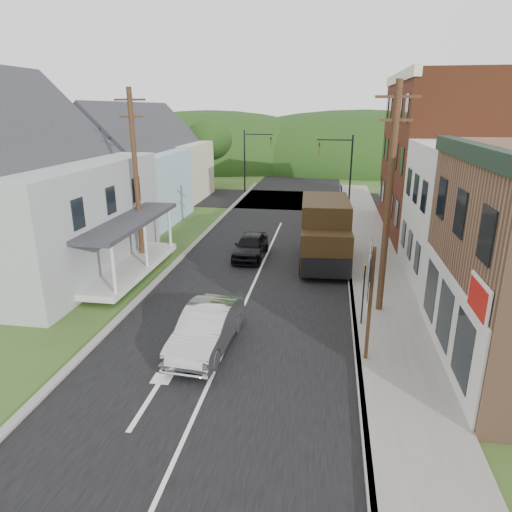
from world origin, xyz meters
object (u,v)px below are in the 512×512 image
at_px(delivery_van, 325,233).
at_px(silver_sedan, 207,329).
at_px(warning_sign, 363,285).
at_px(route_sign_cluster, 370,288).
at_px(dark_sedan, 251,246).

bearing_deg(delivery_van, silver_sedan, -113.99).
distance_m(silver_sedan, warning_sign, 6.02).
relative_size(route_sign_cluster, warning_sign, 1.54).
height_order(dark_sedan, warning_sign, warning_sign).
distance_m(dark_sedan, warning_sign, 9.60).
distance_m(silver_sedan, dark_sedan, 10.25).
bearing_deg(route_sign_cluster, warning_sign, 95.27).
relative_size(delivery_van, warning_sign, 2.49).
relative_size(silver_sedan, dark_sedan, 1.13).
xyz_separation_m(silver_sedan, warning_sign, (5.38, 2.52, 0.99)).
xyz_separation_m(silver_sedan, route_sign_cluster, (5.35, -0.03, 1.89)).
distance_m(silver_sedan, route_sign_cluster, 5.67).
relative_size(silver_sedan, delivery_van, 0.73).
bearing_deg(dark_sedan, warning_sign, -52.93).
height_order(dark_sedan, route_sign_cluster, route_sign_cluster).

